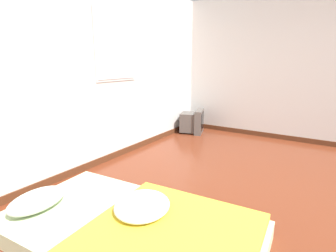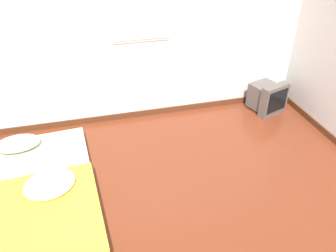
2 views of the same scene
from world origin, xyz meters
name	(u,v)px [view 1 (image 1 of 2)]	position (x,y,z in m)	size (l,w,h in m)	color
ground_plane	(336,227)	(0.00, 0.00, 0.00)	(20.00, 20.00, 0.00)	maroon
wall_back	(98,71)	(0.00, 2.87, 1.29)	(7.62, 0.08, 2.60)	silver
mattress_bed	(129,228)	(-1.11, 1.40, 0.11)	(1.31, 2.16, 0.30)	beige
crt_tv	(193,122)	(2.13, 2.53, 0.22)	(0.54, 0.54, 0.47)	#56514C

